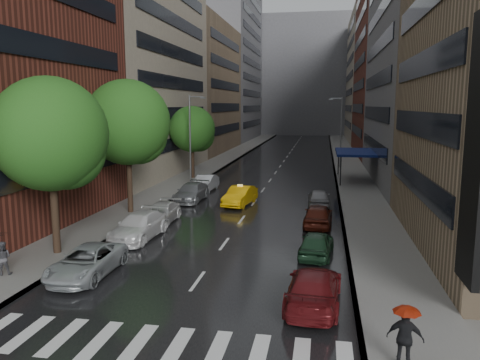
{
  "coord_description": "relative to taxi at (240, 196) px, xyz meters",
  "views": [
    {
      "loc": [
        5.61,
        -16.14,
        8.14
      ],
      "look_at": [
        0.0,
        15.31,
        3.0
      ],
      "focal_mm": 35.0,
      "sensor_mm": 36.0,
      "label": 1
    }
  ],
  "objects": [
    {
      "name": "ped_black_umbrella",
      "position": [
        -8.24,
        -18.03,
        0.61
      ],
      "size": [
        0.97,
        0.98,
        2.09
      ],
      "color": "#49484D",
      "rests_on": "sidewalk_left"
    },
    {
      "name": "parked_cars_left",
      "position": [
        -4.41,
        -6.48,
        -0.04
      ],
      "size": [
        2.5,
        27.77,
        1.57
      ],
      "color": "#9DA3A6",
      "rests_on": "ground"
    },
    {
      "name": "street_lamp_left",
      "position": [
        -6.73,
        9.13,
        4.11
      ],
      "size": [
        1.74,
        0.22,
        9.0
      ],
      "color": "gray",
      "rests_on": "sidewalk_left"
    },
    {
      "name": "awning",
      "position": [
        9.97,
        14.13,
        2.36
      ],
      "size": [
        4.0,
        8.0,
        3.12
      ],
      "color": "navy",
      "rests_on": "sidewalk_right"
    },
    {
      "name": "ground",
      "position": [
        0.99,
        -20.87,
        -0.78
      ],
      "size": [
        220.0,
        220.0,
        0.0
      ],
      "primitive_type": "plane",
      "color": "gray",
      "rests_on": "ground"
    },
    {
      "name": "tree_far",
      "position": [
        -7.61,
        12.72,
        4.73
      ],
      "size": [
        5.05,
        5.05,
        8.05
      ],
      "color": "#382619",
      "rests_on": "ground"
    },
    {
      "name": "parked_cars_right",
      "position": [
        6.39,
        -9.96,
        -0.03
      ],
      "size": [
        2.42,
        24.03,
        1.56
      ],
      "color": "maroon",
      "rests_on": "ground"
    },
    {
      "name": "tree_mid",
      "position": [
        -7.61,
        -4.46,
        6.08
      ],
      "size": [
        6.29,
        6.29,
        10.02
      ],
      "color": "#382619",
      "rests_on": "ground"
    },
    {
      "name": "buildings_right",
      "position": [
        15.99,
        35.83,
        14.26
      ],
      "size": [
        8.05,
        109.1,
        36.0
      ],
      "color": "#937A5B",
      "rests_on": "ground"
    },
    {
      "name": "sidewalk_right",
      "position": [
        9.99,
        29.13,
        -0.7
      ],
      "size": [
        4.0,
        140.0,
        0.15
      ],
      "primitive_type": "cube",
      "color": "gray",
      "rests_on": "ground"
    },
    {
      "name": "street_lamp_right",
      "position": [
        8.71,
        24.13,
        4.11
      ],
      "size": [
        1.74,
        0.22,
        9.0
      ],
      "color": "gray",
      "rests_on": "sidewalk_right"
    },
    {
      "name": "building_far",
      "position": [
        0.99,
        97.13,
        15.22
      ],
      "size": [
        40.0,
        14.0,
        32.0
      ],
      "primitive_type": "cube",
      "color": "slate",
      "rests_on": "ground"
    },
    {
      "name": "ped_red_umbrella",
      "position": [
        9.23,
        -23.0,
        0.55
      ],
      "size": [
        1.18,
        0.82,
        2.01
      ],
      "color": "black",
      "rests_on": "sidewalk_right"
    },
    {
      "name": "buildings_left",
      "position": [
        -14.01,
        37.92,
        15.21
      ],
      "size": [
        8.0,
        108.0,
        38.0
      ],
      "color": "maroon",
      "rests_on": "ground"
    },
    {
      "name": "crosswalk",
      "position": [
        1.19,
        -22.87,
        -0.77
      ],
      "size": [
        13.15,
        2.8,
        0.01
      ],
      "color": "silver",
      "rests_on": "ground"
    },
    {
      "name": "sidewalk_left",
      "position": [
        -8.01,
        29.13,
        -0.7
      ],
      "size": [
        4.0,
        140.0,
        0.15
      ],
      "primitive_type": "cube",
      "color": "gray",
      "rests_on": "ground"
    },
    {
      "name": "taxi",
      "position": [
        0.0,
        0.0,
        0.0
      ],
      "size": [
        2.4,
        4.93,
        1.56
      ],
      "primitive_type": "imported",
      "rotation": [
        0.0,
        0.0,
        -0.16
      ],
      "color": "yellow",
      "rests_on": "ground"
    },
    {
      "name": "road",
      "position": [
        0.99,
        29.13,
        -0.77
      ],
      "size": [
        14.0,
        140.0,
        0.01
      ],
      "primitive_type": "cube",
      "color": "black",
      "rests_on": "ground"
    },
    {
      "name": "tree_near",
      "position": [
        -7.61,
        -14.46,
        5.83
      ],
      "size": [
        6.06,
        6.06,
        9.65
      ],
      "color": "#382619",
      "rests_on": "ground"
    }
  ]
}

